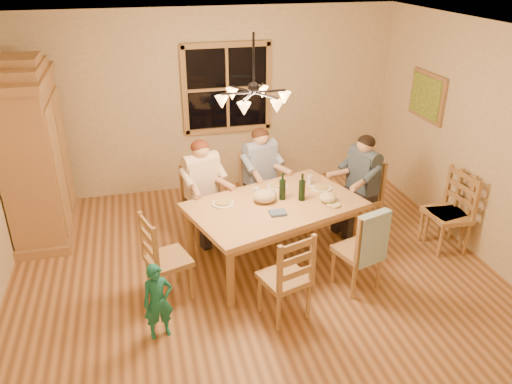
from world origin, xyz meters
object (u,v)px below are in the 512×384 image
object	(u,v)px
chair_end_right	(359,210)
chair_far_left	(204,216)
chair_near_right	(356,262)
adult_slate_man	(363,172)
chair_far_right	(260,201)
chair_near_left	(284,290)
chair_spare_front	(447,227)
child	(158,302)
wine_bottle_b	(302,187)
chair_end_left	(169,271)
wine_bottle_a	(282,186)
adult_woman	(202,178)
armoire	(35,157)
dining_table	(275,211)
chandelier	(254,97)
chair_spare_back	(443,223)
adult_plaid_man	(260,164)

from	to	relation	value
chair_end_right	chair_far_left	bearing A→B (deg)	63.43
chair_near_right	adult_slate_man	bearing A→B (deg)	46.74
chair_far_right	adult_slate_man	bearing A→B (deg)	136.64
chair_near_right	chair_near_left	bearing A→B (deg)	180.00
chair_spare_front	child	bearing A→B (deg)	105.85
wine_bottle_b	chair_spare_front	bearing A→B (deg)	-8.78
chair_near_right	chair_end_left	xyz separation A→B (m)	(-2.01, 0.32, 0.00)
chair_end_left	wine_bottle_a	size ratio (longest dim) A/B	3.00
chair_end_left	chair_spare_front	size ratio (longest dim) A/B	1.00
adult_woman	chair_near_right	bearing A→B (deg)	117.90
armoire	chair_far_right	xyz separation A→B (m)	(2.80, -0.39, -0.75)
dining_table	chair_end_right	xyz separation A→B (m)	(1.27, 0.40, -0.36)
chair_near_right	wine_bottle_a	world-z (taller)	wine_bottle_a
chandelier	wine_bottle_a	distance (m)	1.26
chair_spare_back	dining_table	bearing A→B (deg)	74.20
wine_bottle_b	child	xyz separation A→B (m)	(-1.76, -1.02, -0.53)
armoire	chair_end_right	bearing A→B (deg)	-13.61
chandelier	chair_end_left	bearing A→B (deg)	-168.78
adult_slate_man	chair_end_right	bearing A→B (deg)	-17.61
armoire	chair_far_right	bearing A→B (deg)	-7.95
chandelier	chair_end_right	size ratio (longest dim) A/B	0.78
chair_near_right	chair_spare_front	xyz separation A→B (m)	(1.42, 0.45, 0.00)
chair_far_left	wine_bottle_a	xyz separation A→B (m)	(0.85, -0.64, 0.62)
chair_far_left	chair_spare_back	distance (m)	3.02
chair_far_left	chair_near_left	distance (m)	1.82
armoire	chair_near_left	distance (m)	3.56
chair_far_right	dining_table	bearing A→B (deg)	67.62
chair_end_left	wine_bottle_a	distance (m)	1.60
adult_woman	adult_slate_man	distance (m)	2.03
adult_plaid_man	wine_bottle_b	bearing A→B (deg)	86.61
chair_far_left	chair_near_right	world-z (taller)	same
wine_bottle_b	chandelier	bearing A→B (deg)	-160.55
wine_bottle_b	chair_spare_back	distance (m)	1.93
chair_spare_back	chair_spare_front	bearing A→B (deg)	168.81
wine_bottle_b	chair_spare_front	xyz separation A→B (m)	(1.82, -0.28, -0.62)
dining_table	chandelier	bearing A→B (deg)	-144.84
chair_end_left	adult_slate_man	xyz separation A→B (m)	(2.55, 0.81, 0.54)
adult_plaid_man	child	bearing A→B (deg)	35.21
chair_far_left	child	bearing A→B (deg)	50.54
chair_far_right	adult_woman	size ratio (longest dim) A/B	1.13
chandelier	wine_bottle_a	world-z (taller)	chandelier
chandelier	armoire	bearing A→B (deg)	146.83
dining_table	adult_plaid_man	size ratio (longest dim) A/B	2.51
chair_far_left	chair_end_left	distance (m)	1.25
chandelier	chair_near_right	bearing A→B (deg)	-26.27
chandelier	dining_table	size ratio (longest dim) A/B	0.35
armoire	chair_end_right	distance (m)	4.18
child	chair_spare_back	size ratio (longest dim) A/B	0.81
wine_bottle_a	chair_near_right	bearing A→B (deg)	-52.49
adult_woman	chair_spare_front	size ratio (longest dim) A/B	0.88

